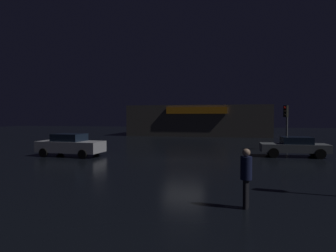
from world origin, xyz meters
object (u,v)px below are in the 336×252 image
object	(u,v)px
car_near	(294,146)
traffic_signal_opposite	(286,119)
pedestrian	(246,173)
car_far	(70,145)
store_building	(200,121)

from	to	relation	value
car_near	traffic_signal_opposite	bearing A→B (deg)	87.49
pedestrian	car_far	bearing A→B (deg)	140.31
traffic_signal_opposite	car_far	size ratio (longest dim) A/B	0.79
traffic_signal_opposite	pedestrian	size ratio (longest dim) A/B	2.06
traffic_signal_opposite	car_far	bearing A→B (deg)	-154.87
traffic_signal_opposite	pedestrian	distance (m)	17.16
store_building	car_far	bearing A→B (deg)	-103.87
car_near	pedestrian	distance (m)	12.97
traffic_signal_opposite	car_near	size ratio (longest dim) A/B	0.83
car_far	car_near	bearing A→B (deg)	11.10
traffic_signal_opposite	car_far	xyz separation A→B (m)	(-15.36, -7.20, -1.78)
store_building	pedestrian	distance (m)	35.37
traffic_signal_opposite	car_near	bearing A→B (deg)	-92.51
car_near	car_far	world-z (taller)	car_far
car_near	pedestrian	bearing A→B (deg)	-107.19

